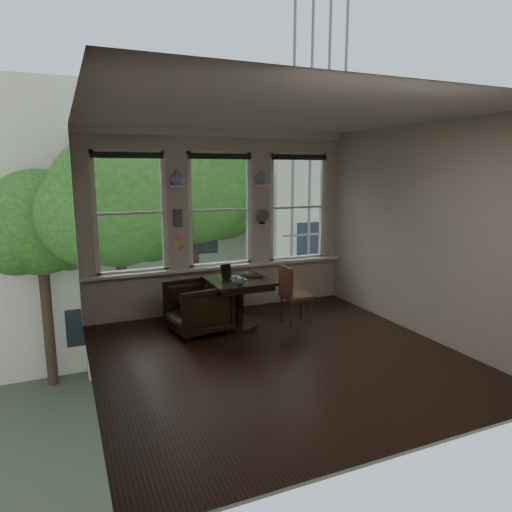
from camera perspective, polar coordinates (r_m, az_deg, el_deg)
name	(u,v)px	position (r m, az deg, el deg)	size (l,w,h in m)	color
ground	(278,356)	(6.01, 2.73, -12.37)	(4.50, 4.50, 0.00)	black
ceiling	(280,113)	(5.57, 3.01, 17.37)	(4.50, 4.50, 0.00)	silver
wall_back	(220,222)	(7.66, -4.58, 4.27)	(4.50, 4.50, 0.00)	beige
wall_front	(406,281)	(3.74, 18.22, -3.00)	(4.50, 4.50, 0.00)	beige
wall_left	(83,254)	(5.04, -20.79, 0.25)	(4.50, 4.50, 0.00)	beige
wall_right	(421,231)	(6.88, 19.97, 2.93)	(4.50, 4.50, 0.00)	beige
window_left	(130,213)	(7.31, -15.48, 5.19)	(1.10, 0.12, 1.90)	white
window_center	(219,210)	(7.64, -4.60, 5.76)	(1.10, 0.12, 1.90)	white
window_right	(296,207)	(8.22, 5.07, 6.10)	(1.10, 0.12, 1.90)	white
shelf_left	(177,186)	(7.32, -9.84, 8.56)	(0.26, 0.16, 0.03)	white
shelf_right	(262,185)	(7.79, 0.71, 8.84)	(0.26, 0.16, 0.03)	white
intercom	(178,218)	(7.38, -9.77, 4.69)	(0.14, 0.06, 0.28)	#59544F
sticky_notes	(178,240)	(7.43, -9.69, 2.01)	(0.16, 0.01, 0.24)	pink
desk_fan	(262,219)	(7.81, 0.76, 4.65)	(0.20, 0.20, 0.24)	#59544F
vase_left	(177,177)	(7.31, -9.87, 9.65)	(0.24, 0.24, 0.25)	white
vase_right	(262,177)	(7.78, 0.71, 9.86)	(0.24, 0.24, 0.25)	white
table	(239,304)	(6.90, -2.15, -5.96)	(0.90, 0.90, 0.75)	black
armchair_left	(198,307)	(6.75, -7.29, -6.39)	(0.81, 0.83, 0.76)	black
cushion_red	(198,303)	(6.73, -7.30, -5.80)	(0.45, 0.45, 0.06)	maroon
side_chair_right	(297,295)	(7.06, 5.09, -4.89)	(0.42, 0.42, 0.92)	#4D291B
laptop	(251,276)	(6.92, -0.64, -2.58)	(0.35, 0.23, 0.03)	black
mug	(234,279)	(6.63, -2.74, -2.87)	(0.10, 0.10, 0.10)	white
drinking_glass	(240,281)	(6.46, -2.05, -3.20)	(0.13, 0.13, 0.10)	white
tablet	(226,272)	(6.83, -3.75, -1.95)	(0.16, 0.02, 0.22)	black
papers	(237,278)	(6.87, -2.45, -2.78)	(0.22, 0.30, 0.00)	silver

